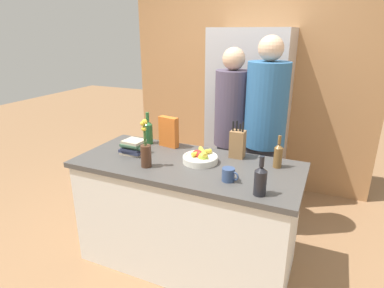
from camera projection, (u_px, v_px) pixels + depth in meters
ground_plane at (187, 258)px, 2.74m from camera, size 14.00×14.00×0.00m
kitchen_island at (187, 213)px, 2.60m from camera, size 1.73×0.77×0.89m
back_wall_wood at (249, 79)px, 3.83m from camera, size 2.93×0.12×2.60m
refrigerator at (249, 116)px, 3.60m from camera, size 0.83×0.62×1.87m
fruit_bowl at (200, 158)px, 2.44m from camera, size 0.27×0.27×0.10m
knife_block at (238, 144)px, 2.52m from camera, size 0.11×0.10×0.30m
flower_vase at (146, 151)px, 2.34m from camera, size 0.08×0.08×0.36m
cereal_box at (169, 132)px, 2.75m from camera, size 0.18×0.09×0.26m
coffee_mug at (229, 175)px, 2.13m from camera, size 0.12×0.09×0.09m
book_stack at (133, 147)px, 2.61m from camera, size 0.21×0.16×0.12m
bottle_oil at (148, 131)px, 2.83m from camera, size 0.08×0.08×0.28m
bottle_vinegar at (260, 180)px, 1.94m from camera, size 0.08×0.08×0.25m
bottle_wine at (278, 155)px, 2.33m from camera, size 0.06×0.06×0.24m
person_at_sink at (231, 129)px, 3.01m from camera, size 0.31×0.31×1.71m
person_in_blue at (265, 129)px, 2.83m from camera, size 0.36×0.36×1.81m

